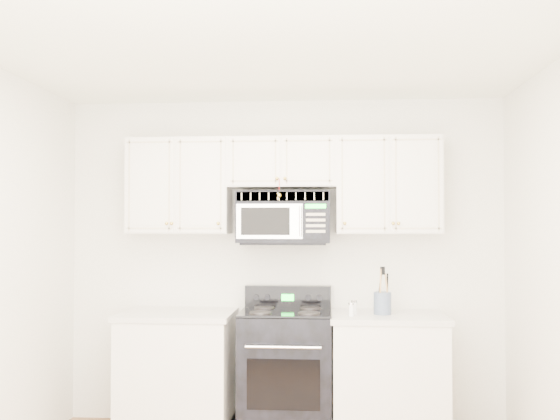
{
  "coord_description": "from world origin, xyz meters",
  "views": [
    {
      "loc": [
        0.34,
        -3.3,
        1.58
      ],
      "look_at": [
        0.0,
        1.3,
        1.7
      ],
      "focal_mm": 40.0,
      "sensor_mm": 36.0,
      "label": 1
    }
  ],
  "objects": [
    {
      "name": "upper_cabinets",
      "position": [
        -0.0,
        1.58,
        1.93
      ],
      "size": [
        2.44,
        0.37,
        0.75
      ],
      "color": "silver",
      "rests_on": "ground"
    },
    {
      "name": "base_cabinet_left",
      "position": [
        -0.8,
        1.44,
        0.43
      ],
      "size": [
        0.86,
        0.65,
        0.92
      ],
      "color": "silver",
      "rests_on": "ground"
    },
    {
      "name": "range",
      "position": [
        0.03,
        1.46,
        0.48
      ],
      "size": [
        0.69,
        0.63,
        1.1
      ],
      "color": "black",
      "rests_on": "ground"
    },
    {
      "name": "utensil_crock",
      "position": [
        0.76,
        1.42,
        1.01
      ],
      "size": [
        0.13,
        0.13,
        0.35
      ],
      "color": "#4E6172",
      "rests_on": "base_cabinet_right"
    },
    {
      "name": "microwave",
      "position": [
        0.01,
        1.57,
        1.65
      ],
      "size": [
        0.72,
        0.41,
        0.4
      ],
      "color": "black",
      "rests_on": "ground"
    },
    {
      "name": "shaker_salt",
      "position": [
        0.52,
        1.31,
        0.97
      ],
      "size": [
        0.04,
        0.04,
        0.1
      ],
      "color": "white",
      "rests_on": "base_cabinet_right"
    },
    {
      "name": "shaker_pepper",
      "position": [
        0.55,
        1.4,
        0.97
      ],
      "size": [
        0.04,
        0.04,
        0.11
      ],
      "color": "white",
      "rests_on": "base_cabinet_right"
    },
    {
      "name": "base_cabinet_right",
      "position": [
        0.8,
        1.44,
        0.43
      ],
      "size": [
        0.86,
        0.65,
        0.92
      ],
      "color": "silver",
      "rests_on": "ground"
    },
    {
      "name": "room",
      "position": [
        0.0,
        0.0,
        1.3
      ],
      "size": [
        3.51,
        3.51,
        2.61
      ],
      "color": "brown",
      "rests_on": "ground"
    }
  ]
}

